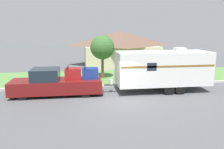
{
  "coord_description": "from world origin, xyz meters",
  "views": [
    {
      "loc": [
        -2.28,
        -13.82,
        4.69
      ],
      "look_at": [
        -0.09,
        1.83,
        1.4
      ],
      "focal_mm": 35.0,
      "sensor_mm": 36.0,
      "label": 1
    }
  ],
  "objects": [
    {
      "name": "ground_plane",
      "position": [
        0.0,
        0.0,
        0.0
      ],
      "size": [
        120.0,
        120.0,
        0.0
      ],
      "primitive_type": "plane",
      "color": "#515456"
    },
    {
      "name": "curb_strip",
      "position": [
        0.0,
        3.75,
        0.07
      ],
      "size": [
        80.0,
        0.3,
        0.14
      ],
      "color": "#ADADA8",
      "rests_on": "ground_plane"
    },
    {
      "name": "lawn_strip",
      "position": [
        0.0,
        7.4,
        0.01
      ],
      "size": [
        80.0,
        7.0,
        0.03
      ],
      "color": "#568442",
      "rests_on": "ground_plane"
    },
    {
      "name": "house_across_street",
      "position": [
        2.77,
        14.69,
        2.32
      ],
      "size": [
        9.93,
        7.75,
        4.46
      ],
      "color": "beige",
      "rests_on": "ground_plane"
    },
    {
      "name": "pickup_truck",
      "position": [
        -4.08,
        1.83,
        0.89
      ],
      "size": [
        6.51,
        2.05,
        2.06
      ],
      "color": "black",
      "rests_on": "ground_plane"
    },
    {
      "name": "travel_trailer",
      "position": [
        3.81,
        1.83,
        1.79
      ],
      "size": [
        8.01,
        2.45,
        3.32
      ],
      "color": "black",
      "rests_on": "ground_plane"
    },
    {
      "name": "mailbox",
      "position": [
        8.01,
        4.76,
        1.07
      ],
      "size": [
        0.48,
        0.2,
        1.4
      ],
      "color": "brown",
      "rests_on": "ground_plane"
    },
    {
      "name": "tree_in_yard",
      "position": [
        -0.32,
        6.78,
        2.98
      ],
      "size": [
        2.29,
        2.29,
        4.14
      ],
      "color": "brown",
      "rests_on": "ground_plane"
    }
  ]
}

